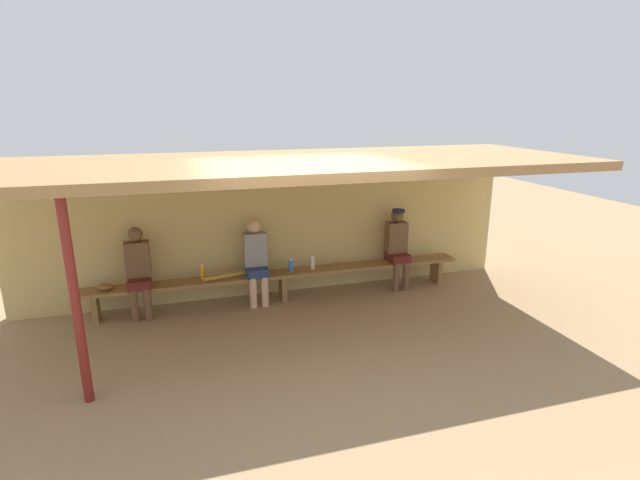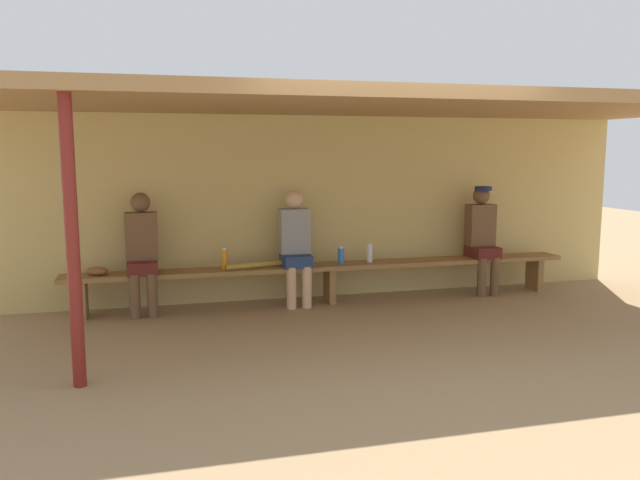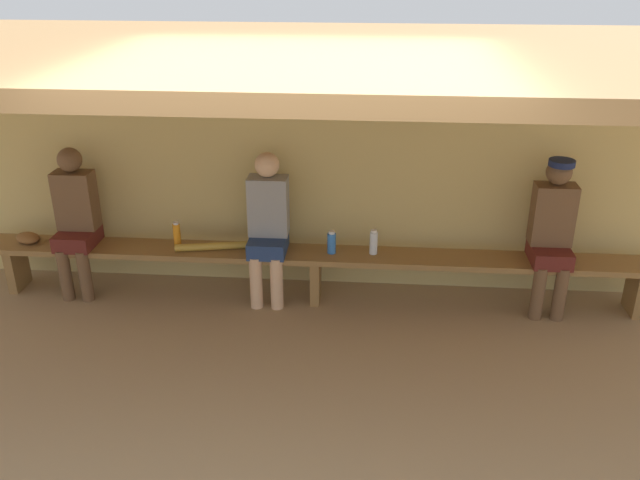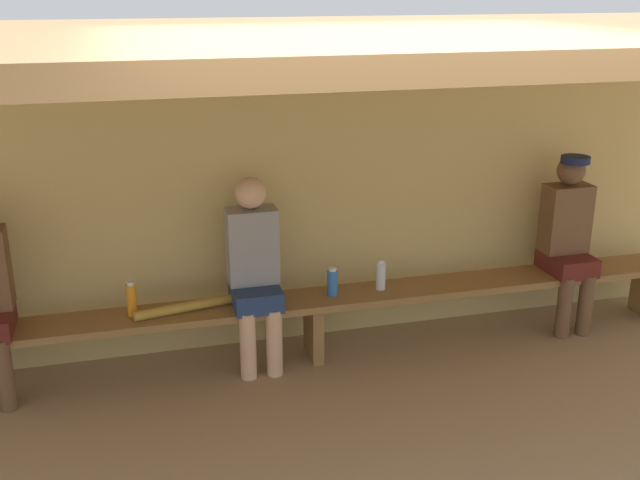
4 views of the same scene
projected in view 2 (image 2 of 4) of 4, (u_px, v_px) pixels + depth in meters
name	position (u px, v px, depth m)	size (l,w,h in m)	color
ground_plane	(374.00, 340.00, 5.97)	(24.00, 24.00, 0.00)	#9E7F59
back_wall	(320.00, 207.00, 7.73)	(8.00, 0.20, 2.20)	tan
dugout_roof	(353.00, 103.00, 6.32)	(8.00, 2.80, 0.12)	#9E7547
support_post	(72.00, 244.00, 4.64)	(0.10, 0.10, 2.20)	maroon
bench	(330.00, 270.00, 7.40)	(6.00, 0.36, 0.46)	olive
player_middle	(295.00, 243.00, 7.25)	(0.34, 0.42, 1.34)	navy
player_shirtless_tan	(482.00, 234.00, 7.85)	(0.34, 0.42, 1.34)	#591E19
player_in_red	(142.00, 249.00, 6.82)	(0.34, 0.42, 1.34)	#591E19
water_bottle_blue	(224.00, 259.00, 7.09)	(0.06, 0.06, 0.24)	orange
water_bottle_clear	(341.00, 255.00, 7.41)	(0.08, 0.08, 0.21)	blue
water_bottle_green	(370.00, 253.00, 7.52)	(0.07, 0.07, 0.22)	silver
baseball_glove_worn	(97.00, 271.00, 6.73)	(0.24, 0.17, 0.09)	brown
baseball_bat	(261.00, 265.00, 7.18)	(0.07, 0.07, 0.82)	#B28C33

